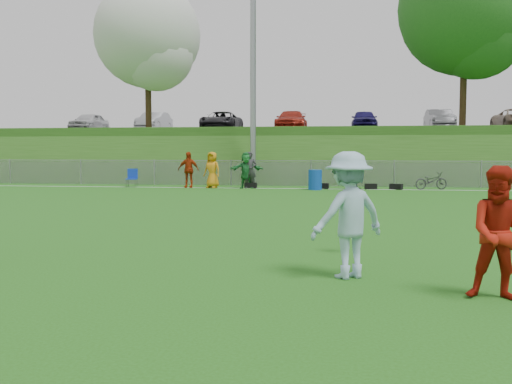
% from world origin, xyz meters
% --- Properties ---
extents(ground, '(120.00, 120.00, 0.00)m').
position_xyz_m(ground, '(0.00, 0.00, 0.00)').
color(ground, '#225612').
rests_on(ground, ground).
extents(sideline_far, '(60.00, 0.10, 0.01)m').
position_xyz_m(sideline_far, '(0.00, 18.00, 0.01)').
color(sideline_far, white).
rests_on(sideline_far, ground).
extents(fence, '(58.00, 0.06, 1.30)m').
position_xyz_m(fence, '(0.00, 20.00, 0.65)').
color(fence, gray).
rests_on(fence, ground).
extents(light_pole, '(1.20, 0.40, 12.15)m').
position_xyz_m(light_pole, '(-3.00, 20.80, 6.71)').
color(light_pole, gray).
rests_on(light_pole, ground).
extents(berm, '(120.00, 18.00, 3.00)m').
position_xyz_m(berm, '(0.00, 31.00, 1.50)').
color(berm, '#285517').
rests_on(berm, ground).
extents(parking_lot, '(120.00, 12.00, 0.10)m').
position_xyz_m(parking_lot, '(0.00, 33.00, 3.05)').
color(parking_lot, black).
rests_on(parking_lot, berm).
extents(tree_white_flowering, '(6.30, 6.30, 8.78)m').
position_xyz_m(tree_white_flowering, '(-9.84, 24.92, 8.32)').
color(tree_white_flowering, black).
rests_on(tree_white_flowering, berm).
extents(tree_green_near, '(7.14, 7.14, 9.95)m').
position_xyz_m(tree_green_near, '(8.16, 24.42, 9.03)').
color(tree_green_near, black).
rests_on(tree_green_near, berm).
extents(car_row, '(32.04, 5.18, 1.44)m').
position_xyz_m(car_row, '(-1.17, 32.00, 3.82)').
color(car_row, silver).
rests_on(car_row, parking_lot).
extents(spectator_row, '(8.62, 0.89, 1.69)m').
position_xyz_m(spectator_row, '(-2.58, 18.00, 0.85)').
color(spectator_row, '#A32B0B').
rests_on(spectator_row, ground).
extents(gear_bags, '(7.22, 0.50, 0.26)m').
position_xyz_m(gear_bags, '(1.17, 18.10, 0.13)').
color(gear_bags, black).
rests_on(gear_bags, ground).
extents(player_red_center, '(0.86, 0.72, 1.58)m').
position_xyz_m(player_red_center, '(3.32, -1.15, 0.79)').
color(player_red_center, '#A6180B').
rests_on(player_red_center, ground).
extents(player_blue, '(1.30, 1.17, 1.74)m').
position_xyz_m(player_blue, '(1.56, -0.21, 0.87)').
color(player_blue, '#92B7CA').
rests_on(player_blue, ground).
extents(frisbee, '(0.30, 0.30, 0.03)m').
position_xyz_m(frisbee, '(1.75, 1.62, 0.94)').
color(frisbee, white).
rests_on(frisbee, ground).
extents(recycling_bin, '(0.64, 0.64, 0.90)m').
position_xyz_m(recycling_bin, '(0.32, 17.43, 0.45)').
color(recycling_bin, '#0F42AB').
rests_on(recycling_bin, ground).
extents(camp_chair, '(0.55, 0.56, 0.88)m').
position_xyz_m(camp_chair, '(-8.48, 18.05, 0.26)').
color(camp_chair, '#0F31A8').
rests_on(camp_chair, ground).
extents(bicycle, '(1.60, 0.99, 0.80)m').
position_xyz_m(bicycle, '(5.47, 18.31, 0.40)').
color(bicycle, '#28282A').
rests_on(bicycle, ground).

